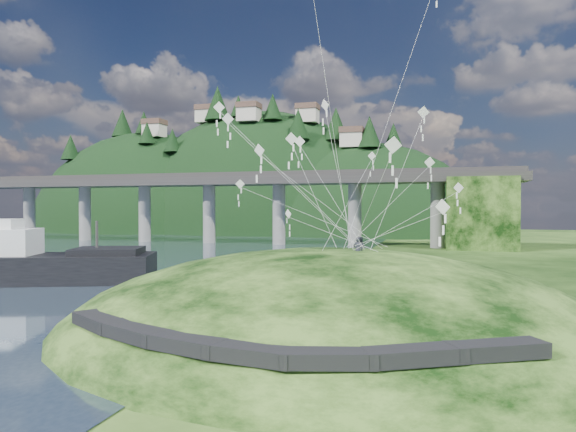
# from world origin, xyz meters

# --- Properties ---
(ground) EXTENTS (320.00, 320.00, 0.00)m
(ground) POSITION_xyz_m (0.00, 0.00, 0.00)
(ground) COLOR black
(ground) RESTS_ON ground
(grass_hill) EXTENTS (36.00, 32.00, 13.00)m
(grass_hill) POSITION_xyz_m (8.00, 2.00, -1.50)
(grass_hill) COLOR black
(grass_hill) RESTS_ON ground
(footpath) EXTENTS (22.29, 5.84, 0.83)m
(footpath) POSITION_xyz_m (7.46, -9.74, 2.08)
(footpath) COLOR black
(footpath) RESTS_ON ground
(bridge) EXTENTS (160.00, 11.00, 15.00)m
(bridge) POSITION_xyz_m (-26.46, 70.07, 9.70)
(bridge) COLOR #2D2B2B
(bridge) RESTS_ON ground
(far_ridge) EXTENTS (153.00, 70.00, 94.50)m
(far_ridge) POSITION_xyz_m (-43.58, 122.17, -7.44)
(far_ridge) COLOR black
(far_ridge) RESTS_ON ground
(work_barge) EXTENTS (24.83, 14.86, 8.43)m
(work_barge) POSITION_xyz_m (-25.33, 12.34, 2.11)
(work_barge) COLOR black
(work_barge) RESTS_ON ground
(wooden_dock) EXTENTS (15.60, 8.40, 1.13)m
(wooden_dock) POSITION_xyz_m (-2.03, 5.59, 0.50)
(wooden_dock) COLOR #382616
(wooden_dock) RESTS_ON ground
(kite_flyers) EXTENTS (0.98, 3.25, 1.76)m
(kite_flyers) POSITION_xyz_m (9.56, 3.45, 5.71)
(kite_flyers) COLOR #282A36
(kite_flyers) RESTS_ON ground
(kite_swarm) EXTENTS (16.97, 16.41, 21.73)m
(kite_swarm) POSITION_xyz_m (8.22, 4.52, 13.06)
(kite_swarm) COLOR white
(kite_swarm) RESTS_ON ground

